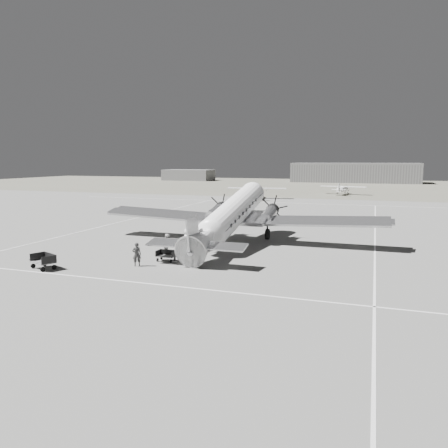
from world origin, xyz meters
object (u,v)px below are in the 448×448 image
(hangar_main, at_px, (354,173))
(dc3_airliner, at_px, (231,216))
(light_plane_left, at_px, (256,193))
(shed_secondary, at_px, (189,175))
(light_plane_right, at_px, (343,190))
(baggage_cart_near, at_px, (166,256))
(baggage_cart_far, at_px, (43,261))
(passenger, at_px, (187,240))
(ramp_agent, at_px, (168,245))
(ground_crew, at_px, (137,254))

(hangar_main, xyz_separation_m, dc3_airliner, (-5.35, -120.41, -0.66))
(hangar_main, relative_size, light_plane_left, 3.57)
(shed_secondary, xyz_separation_m, light_plane_left, (44.55, -68.24, -0.78))
(shed_secondary, xyz_separation_m, light_plane_right, (60.09, -52.03, -0.94))
(shed_secondary, relative_size, baggage_cart_near, 12.22)
(baggage_cart_far, bearing_deg, passenger, 74.21)
(baggage_cart_far, height_order, ramp_agent, ramp_agent)
(light_plane_left, xyz_separation_m, ground_crew, (6.08, -56.95, -0.35))
(dc3_airliner, distance_m, baggage_cart_far, 16.19)
(light_plane_left, relative_size, ramp_agent, 6.32)
(passenger, bearing_deg, light_plane_right, 13.92)
(shed_secondary, distance_m, ground_crew, 135.04)
(passenger, bearing_deg, dc3_airliner, -15.08)
(hangar_main, relative_size, ramp_agent, 22.56)
(dc3_airliner, height_order, passenger, dc3_airliner)
(baggage_cart_near, relative_size, ground_crew, 0.85)
(light_plane_right, relative_size, baggage_cart_far, 5.43)
(shed_secondary, relative_size, ground_crew, 10.36)
(hangar_main, relative_size, shed_secondary, 2.33)
(baggage_cart_far, bearing_deg, dc3_airliner, 74.98)
(hangar_main, relative_size, baggage_cart_near, 28.50)
(baggage_cart_near, relative_size, ramp_agent, 0.79)
(hangar_main, bearing_deg, baggage_cart_near, -93.60)
(shed_secondary, bearing_deg, dc3_airliner, -64.66)
(hangar_main, distance_m, light_plane_left, 74.88)
(light_plane_right, distance_m, ramp_agent, 70.22)
(dc3_airliner, distance_m, light_plane_left, 48.26)
(light_plane_left, height_order, light_plane_right, light_plane_left)
(baggage_cart_near, bearing_deg, ramp_agent, 111.04)
(light_plane_left, bearing_deg, ramp_agent, -92.32)
(light_plane_left, relative_size, baggage_cart_near, 7.98)
(ground_crew, height_order, ramp_agent, ramp_agent)
(baggage_cart_near, height_order, baggage_cart_far, baggage_cart_far)
(light_plane_right, height_order, ramp_agent, light_plane_right)
(dc3_airliner, height_order, ground_crew, dc3_airliner)
(light_plane_left, distance_m, ground_crew, 57.28)
(light_plane_left, bearing_deg, light_plane_right, 36.57)
(dc3_airliner, distance_m, light_plane_right, 63.63)
(light_plane_left, distance_m, baggage_cart_far, 59.85)
(hangar_main, bearing_deg, passenger, -93.71)
(light_plane_right, relative_size, baggage_cart_near, 6.93)
(light_plane_right, xyz_separation_m, baggage_cart_far, (-15.29, -76.05, -0.53))
(hangar_main, bearing_deg, dc3_airliner, -92.55)
(light_plane_left, distance_m, ramp_agent, 53.91)
(light_plane_left, relative_size, ground_crew, 6.77)
(shed_secondary, height_order, baggage_cart_near, shed_secondary)
(light_plane_right, bearing_deg, dc3_airliner, -86.26)
(shed_secondary, distance_m, baggage_cart_near, 133.63)
(hangar_main, bearing_deg, ground_crew, -94.12)
(hangar_main, xyz_separation_m, light_plane_left, (-15.45, -73.24, -2.08))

